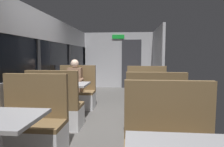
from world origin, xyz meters
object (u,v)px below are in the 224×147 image
Objects in this scene: bench_mid_window_facing_end at (56,111)px; bench_rear_aisle_facing_end at (154,117)px; dining_table_rear_aisle at (150,91)px; bench_rear_aisle_facing_entry at (147,98)px; bench_near_window_facing_entry at (31,129)px; seated_passenger at (76,88)px; dining_table_mid_window at (68,88)px; coffee_cup_primary at (150,84)px; bench_mid_window_facing_entry at (76,95)px; coffee_cup_secondary at (61,81)px.

bench_mid_window_facing_end is 1.00× the size of bench_rear_aisle_facing_end.
dining_table_rear_aisle is 0.82× the size of bench_rear_aisle_facing_entry.
bench_near_window_facing_entry is 2.26m from seated_passenger.
bench_near_window_facing_entry is 2.31m from dining_table_rear_aisle.
dining_table_mid_window is 0.82× the size of bench_rear_aisle_facing_entry.
bench_rear_aisle_facing_entry is at bearing 89.84° from coffee_cup_primary.
seated_passenger is at bearing -90.00° from bench_mid_window_facing_entry.
bench_rear_aisle_facing_end is at bearing -90.00° from bench_rear_aisle_facing_entry.
bench_mid_window_facing_end is at bearing -90.00° from seated_passenger.
bench_mid_window_facing_entry is at bearing 90.00° from bench_near_window_facing_entry.
bench_rear_aisle_facing_end is (1.79, 0.73, 0.00)m from bench_near_window_facing_entry.
coffee_cup_secondary reaches higher than dining_table_rear_aisle.
bench_mid_window_facing_end reaches higher than dining_table_mid_window.
bench_mid_window_facing_entry is at bearing 90.00° from seated_passenger.
bench_rear_aisle_facing_entry is at bearing 49.91° from bench_near_window_facing_entry.
bench_mid_window_facing_end reaches higher than dining_table_rear_aisle.
bench_mid_window_facing_entry and bench_rear_aisle_facing_entry have the same top height.
dining_table_mid_window is at bearing -164.41° from bench_rear_aisle_facing_entry.
coffee_cup_secondary is at bearing 144.37° from dining_table_mid_window.
dining_table_rear_aisle is at bearing 88.14° from coffee_cup_primary.
dining_table_rear_aisle is (1.79, -0.20, 0.00)m from dining_table_mid_window.
bench_rear_aisle_facing_end is 12.22× the size of coffee_cup_primary.
bench_rear_aisle_facing_end is at bearing -6.38° from bench_mid_window_facing_end.
dining_table_mid_window is 1.81m from coffee_cup_primary.
dining_table_rear_aisle is at bearing -9.74° from coffee_cup_secondary.
bench_mid_window_facing_end is at bearing -166.38° from coffee_cup_primary.
seated_passenger is at bearing 90.00° from bench_mid_window_facing_end.
bench_near_window_facing_entry is at bearing -142.72° from coffee_cup_primary.
dining_table_rear_aisle is at bearing -26.68° from bench_mid_window_facing_entry.
coffee_cup_primary is (1.79, 1.36, 0.46)m from bench_near_window_facing_entry.
bench_mid_window_facing_end is 2.15m from bench_rear_aisle_facing_entry.
coffee_cup_secondary is at bearing -109.39° from bench_mid_window_facing_entry.
coffee_cup_primary reaches higher than dining_table_mid_window.
bench_near_window_facing_entry is 12.22× the size of coffee_cup_secondary.
bench_mid_window_facing_entry is at bearing 153.32° from dining_table_rear_aisle.
dining_table_mid_window is 0.82× the size of bench_mid_window_facing_end.
dining_table_mid_window is 0.82× the size of bench_rear_aisle_facing_end.
bench_near_window_facing_entry is at bearing -83.66° from coffee_cup_secondary.
dining_table_rear_aisle is 0.77m from bench_rear_aisle_facing_entry.
bench_near_window_facing_entry reaches higher than dining_table_rear_aisle.
bench_near_window_facing_entry is 1.00× the size of bench_rear_aisle_facing_entry.
coffee_cup_secondary is (-1.99, 1.04, 0.46)m from bench_rear_aisle_facing_end.
dining_table_mid_window is at bearing -90.00° from bench_mid_window_facing_entry.
bench_rear_aisle_facing_entry is (0.00, 1.40, 0.00)m from bench_rear_aisle_facing_end.
bench_near_window_facing_entry is 1.66m from dining_table_mid_window.
bench_rear_aisle_facing_end is (1.79, -1.60, 0.00)m from bench_mid_window_facing_entry.
dining_table_mid_window is 0.77m from bench_mid_window_facing_end.
bench_mid_window_facing_entry is 2.03m from dining_table_rear_aisle.
bench_rear_aisle_facing_end is 0.87× the size of seated_passenger.
coffee_cup_primary is (-0.00, 0.63, 0.46)m from bench_rear_aisle_facing_end.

